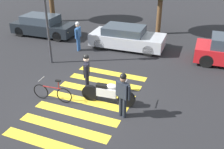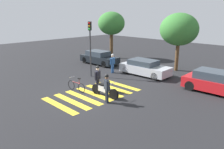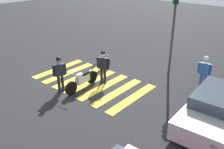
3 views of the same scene
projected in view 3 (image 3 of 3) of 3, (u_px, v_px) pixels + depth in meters
The scene contains 9 objects.
ground_plane at pixel (91, 82), 12.92m from camera, with size 60.00×60.00×0.00m, color #232326.
police_motorcycle at pixel (82, 80), 12.02m from camera, with size 2.21×0.62×1.05m.
leaning_bicycle at pixel (101, 66), 13.94m from camera, with size 1.71×0.46×0.99m.
officer_on_foot at pixel (60, 72), 11.56m from camera, with size 0.63×0.37×1.79m.
officer_by_motorcycle at pixel (103, 65), 12.32m from camera, with size 0.36×0.64×1.80m.
pedestrian_bystander at pixel (204, 70), 11.78m from camera, with size 0.25×0.66×1.74m.
crosswalk_stripes at pixel (91, 81), 12.92m from camera, with size 3.46×5.85×0.01m.
car_silver_sedan at pixel (216, 109), 9.33m from camera, with size 4.44×2.02×1.32m.
traffic_light_pole at pixel (174, 20), 12.51m from camera, with size 0.33×0.36×4.57m.
Camera 3 is at (8.16, 8.32, 5.71)m, focal length 39.11 mm.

